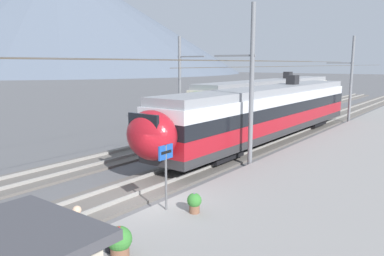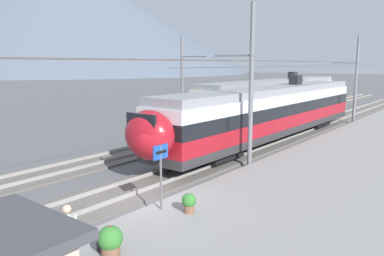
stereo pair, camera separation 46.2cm
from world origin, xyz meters
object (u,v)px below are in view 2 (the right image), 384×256
Objects in this scene: handbag_beside_passenger at (103,245)px; train_near_platform at (270,111)px; passenger_walking at (68,234)px; catenary_mast_east at (354,79)px; platform_sign at (161,162)px; potted_plant_platform_edge at (110,240)px; train_far_track at (274,96)px; catenary_mast_mid at (249,85)px; catenary_mast_far_side at (184,83)px; potted_plant_by_shelter at (189,202)px.

train_near_platform is at bearing 12.28° from handbag_beside_passenger.
train_near_platform is 18.89m from passenger_walking.
catenary_mast_east is 19.46× the size of platform_sign.
potted_plant_platform_edge reaches higher than handbag_beside_passenger.
train_near_platform is at bearing -155.03° from train_far_track.
passenger_walking is at bearing -176.41° from catenary_mast_east.
catenary_mast_mid is 10.68m from catenary_mast_far_side.
train_far_track is at bearing -9.82° from catenary_mast_far_side.
train_near_platform is 10.62× the size of platform_sign.
passenger_walking is 1.41m from handbag_beside_passenger.
passenger_walking is (-30.83, -1.93, -2.79)m from catenary_mast_east.
passenger_walking is at bearing 179.23° from potted_plant_by_shelter.
catenary_mast_east is at bearing -34.60° from catenary_mast_far_side.
catenary_mast_far_side is at bearing 32.93° from handbag_beside_passenger.
handbag_beside_passenger is at bearing 6.46° from passenger_walking.
potted_plant_by_shelter is at bearing -0.77° from passenger_walking.
train_far_track is at bearing 17.85° from platform_sign.
potted_plant_platform_edge is at bearing -166.42° from train_near_platform.
catenary_mast_far_side is at bearing 36.63° from platform_sign.
potted_plant_platform_edge is at bearing -103.58° from handbag_beside_passenger.
train_near_platform is 14.65× the size of passenger_walking.
catenary_mast_east reaches higher than train_far_track.
passenger_walking is (-17.81, -10.92, -2.68)m from catenary_mast_far_side.
catenary_mast_far_side is at bearing 39.95° from potted_plant_by_shelter.
catenary_mast_east reaches higher than catenary_mast_far_side.
catenary_mast_mid is at bearing 7.53° from platform_sign.
platform_sign is at bearing 20.22° from potted_plant_platform_edge.
handbag_beside_passenger is (-28.12, -8.80, -1.76)m from train_far_track.
catenary_mast_far_side is at bearing 31.51° from passenger_walking.
catenary_mast_east is 52.95× the size of potted_plant_platform_edge.
catenary_mast_east is at bearing 3.59° from passenger_walking.
catenary_mast_east is 30.05m from potted_plant_platform_edge.
platform_sign is 1.67m from potted_plant_by_shelter.
catenary_mast_mid is at bearing -179.97° from catenary_mast_east.
train_near_platform is at bearing 13.58° from potted_plant_platform_edge.
catenary_mast_east is at bearing 0.03° from catenary_mast_mid.
potted_plant_by_shelter is (-7.36, -1.99, -3.62)m from catenary_mast_mid.
catenary_mast_east reaches higher than potted_plant_by_shelter.
passenger_walking is (-29.27, -8.93, -0.95)m from train_far_track.
train_near_platform is 14.39m from potted_plant_by_shelter.
handbag_beside_passenger is at bearing -147.07° from catenary_mast_far_side.
potted_plant_by_shelter reaches higher than handbag_beside_passenger.
train_near_platform reaches higher than potted_plant_by_shelter.
catenary_mast_mid reaches higher than handbag_beside_passenger.
potted_plant_by_shelter is (-13.11, -10.98, -3.23)m from catenary_mast_far_side.
catenary_mast_mid is 8.12m from platform_sign.
train_far_track is at bearing 16.97° from passenger_walking.
potted_plant_platform_edge is at bearing -175.69° from catenary_mast_east.
catenary_mast_mid is 12.59m from passenger_walking.
train_near_platform is at bearing -84.72° from catenary_mast_far_side.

